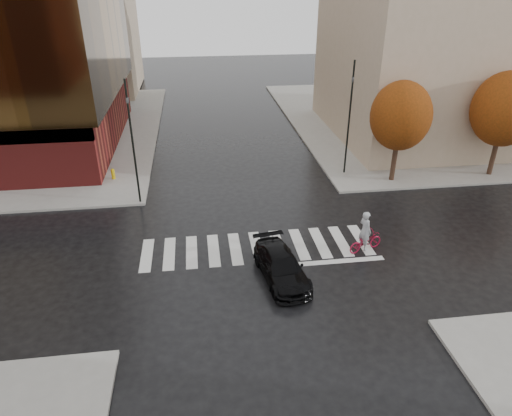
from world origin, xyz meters
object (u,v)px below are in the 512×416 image
Objects in this scene: traffic_light_nw at (132,135)px; sedan at (281,266)px; traffic_light_ne at (350,111)px; fire_hydrant at (113,173)px; cyclist at (365,238)px.

sedan is at bearing 42.29° from traffic_light_nw.
traffic_light_ne is 16.12m from fire_hydrant.
traffic_light_nw is 0.97× the size of traffic_light_ne.
traffic_light_nw reaches higher than cyclist.
sedan is 0.60× the size of traffic_light_nw.
traffic_light_ne is at bearing -31.53° from cyclist.
traffic_light_nw is at bearing 121.05° from sedan.
traffic_light_nw is 13.81m from traffic_light_ne.
cyclist reaches higher than fire_hydrant.
traffic_light_ne reaches higher than traffic_light_nw.
cyclist is 3.04× the size of fire_hydrant.
fire_hydrant is at bearing -148.04° from traffic_light_nw.
cyclist is 17.23m from fire_hydrant.
sedan is 6.03× the size of fire_hydrant.
cyclist is at bearing 92.07° from traffic_light_ne.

